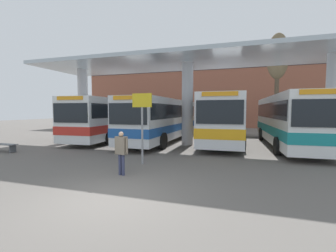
# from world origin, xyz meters

# --- Properties ---
(ground_plane) EXTENTS (100.00, 100.00, 0.00)m
(ground_plane) POSITION_xyz_m (0.00, 0.00, 0.00)
(ground_plane) COLOR #605B56
(townhouse_backdrop) EXTENTS (40.00, 0.58, 10.44)m
(townhouse_backdrop) POSITION_xyz_m (0.00, 27.15, 6.07)
(townhouse_backdrop) COLOR brown
(townhouse_backdrop) RESTS_ON ground_plane
(station_canopy) EXTENTS (21.99, 5.96, 5.85)m
(station_canopy) POSITION_xyz_m (0.00, 9.90, 5.03)
(station_canopy) COLOR silver
(station_canopy) RESTS_ON ground_plane
(transit_bus_left_bay) EXTENTS (3.17, 11.97, 3.26)m
(transit_bus_left_bay) POSITION_xyz_m (-6.56, 11.83, 1.81)
(transit_bus_left_bay) COLOR white
(transit_bus_left_bay) RESTS_ON ground_plane
(transit_bus_center_bay) EXTENTS (2.87, 11.35, 3.20)m
(transit_bus_center_bay) POSITION_xyz_m (-2.18, 11.18, 1.79)
(transit_bus_center_bay) COLOR silver
(transit_bus_center_bay) RESTS_ON ground_plane
(transit_bus_right_bay) EXTENTS (2.98, 11.85, 3.35)m
(transit_bus_right_bay) POSITION_xyz_m (2.31, 12.21, 1.87)
(transit_bus_right_bay) COLOR silver
(transit_bus_right_bay) RESTS_ON ground_plane
(transit_bus_far_right_bay) EXTENTS (3.00, 11.18, 3.30)m
(transit_bus_far_right_bay) POSITION_xyz_m (6.49, 11.21, 1.84)
(transit_bus_far_right_bay) COLOR white
(transit_bus_far_right_bay) RESTS_ON ground_plane
(waiting_bench_near_pillar) EXTENTS (1.83, 0.44, 0.46)m
(waiting_bench_near_pillar) POSITION_xyz_m (-9.54, 4.16, 0.35)
(waiting_bench_near_pillar) COLOR #4C5156
(waiting_bench_near_pillar) RESTS_ON ground_plane
(info_sign_platform) EXTENTS (0.90, 0.09, 3.12)m
(info_sign_platform) POSITION_xyz_m (-0.68, 3.82, 2.21)
(info_sign_platform) COLOR gray
(info_sign_platform) RESTS_ON ground_plane
(pedestrian_waiting) EXTENTS (0.60, 0.31, 1.61)m
(pedestrian_waiting) POSITION_xyz_m (-0.71, 2.02, 0.98)
(pedestrian_waiting) COLOR #333856
(pedestrian_waiting) RESTS_ON ground_plane
(poplar_tree_behind_left) EXTENTS (1.99, 1.99, 9.74)m
(poplar_tree_behind_left) POSITION_xyz_m (6.84, 18.78, 7.31)
(poplar_tree_behind_left) COLOR #473A2B
(poplar_tree_behind_left) RESTS_ON ground_plane
(parked_car_street) EXTENTS (4.51, 2.01, 2.03)m
(parked_car_street) POSITION_xyz_m (-7.90, 22.85, 0.98)
(parked_car_street) COLOR black
(parked_car_street) RESTS_ON ground_plane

